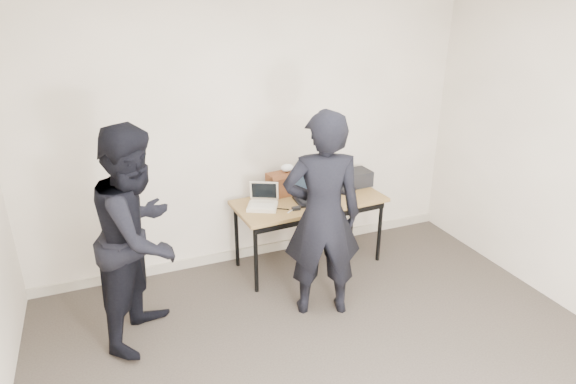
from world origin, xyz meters
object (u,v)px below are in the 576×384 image
desk (310,205)px  equipment_box (356,178)px  laptop_center (312,193)px  laptop_right (340,184)px  leather_satchel (285,183)px  laptop_beige (263,202)px  person_typist (322,217)px  person_observer (139,236)px

desk → equipment_box: 0.67m
laptop_center → laptop_right: bearing=23.7°
leather_satchel → equipment_box: 0.81m
laptop_beige → leather_satchel: size_ratio=0.98×
laptop_beige → equipment_box: size_ratio=1.31×
laptop_center → laptop_right: laptop_center is taller
laptop_beige → person_typist: size_ratio=0.21×
leather_satchel → person_observer: (-1.50, -0.74, 0.04)m
laptop_right → laptop_center: bearing=158.1°
equipment_box → person_observer: bearing=-163.1°
laptop_center → person_typist: person_typist is taller
desk → laptop_beige: (-0.49, 0.02, 0.10)m
laptop_right → person_typist: size_ratio=0.24×
laptop_center → person_typist: 0.84m
laptop_beige → person_observer: (-1.19, -0.53, 0.12)m
laptop_center → desk: bearing=-134.1°
desk → leather_satchel: 0.34m
person_observer → laptop_center: bearing=-41.1°
person_typist → laptop_right: bearing=-108.6°
laptop_center → leather_satchel: bearing=141.6°
equipment_box → person_typist: 1.28m
leather_satchel → equipment_box: (0.81, -0.04, -0.05)m
leather_satchel → person_observer: person_observer is taller
laptop_beige → person_typist: 0.83m
laptop_beige → equipment_box: laptop_beige is taller
equipment_box → laptop_center: bearing=-164.7°
laptop_beige → laptop_center: size_ratio=0.94×
desk → leather_satchel: (-0.18, 0.23, 0.19)m
desk → leather_satchel: leather_satchel is taller
desk → laptop_right: (0.42, 0.16, 0.11)m
person_typist → person_observer: 1.47m
laptop_center → leather_satchel: laptop_center is taller
desk → laptop_right: size_ratio=3.56×
laptop_beige → laptop_right: laptop_right is taller
desk → laptop_beige: laptop_beige is taller
laptop_right → person_observer: size_ratio=0.24×
leather_satchel → person_observer: size_ratio=0.21×
laptop_center → laptop_right: 0.41m
leather_satchel → equipment_box: size_ratio=1.34×
equipment_box → desk: bearing=-163.0°
desk → person_typist: bearing=-110.4°
leather_satchel → laptop_center: bearing=-50.8°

